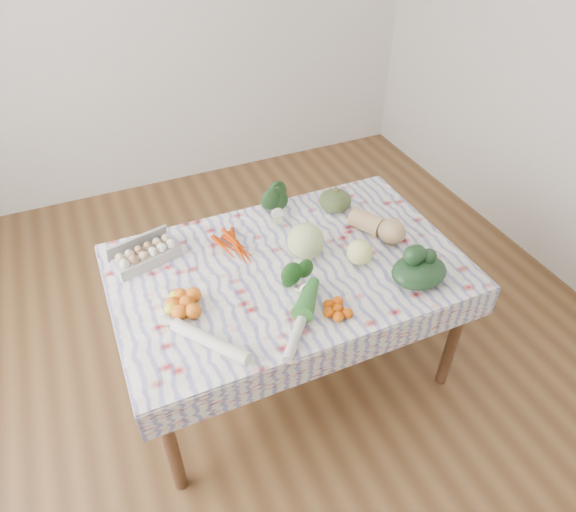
% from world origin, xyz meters
% --- Properties ---
extents(ground, '(4.50, 4.50, 0.00)m').
position_xyz_m(ground, '(0.00, 0.00, 0.00)').
color(ground, brown).
rests_on(ground, ground).
extents(wall_back, '(4.00, 0.04, 2.80)m').
position_xyz_m(wall_back, '(0.00, 2.25, 1.40)').
color(wall_back, silver).
rests_on(wall_back, ground).
extents(dining_table, '(1.60, 1.00, 0.75)m').
position_xyz_m(dining_table, '(0.00, 0.00, 0.68)').
color(dining_table, brown).
rests_on(dining_table, ground).
extents(tablecloth, '(1.66, 1.06, 0.01)m').
position_xyz_m(tablecloth, '(0.00, 0.00, 0.76)').
color(tablecloth, white).
rests_on(tablecloth, dining_table).
extents(egg_carton, '(0.33, 0.20, 0.08)m').
position_xyz_m(egg_carton, '(-0.61, 0.29, 0.80)').
color(egg_carton, '#ABACA6').
rests_on(egg_carton, tablecloth).
extents(carrot_bunch, '(0.24, 0.22, 0.04)m').
position_xyz_m(carrot_bunch, '(-0.21, 0.20, 0.78)').
color(carrot_bunch, '#C63501').
rests_on(carrot_bunch, tablecloth).
extents(kale_bunch, '(0.19, 0.17, 0.15)m').
position_xyz_m(kale_bunch, '(0.11, 0.41, 0.84)').
color(kale_bunch, '#193617').
rests_on(kale_bunch, tablecloth).
extents(kabocha_squash, '(0.23, 0.23, 0.12)m').
position_xyz_m(kabocha_squash, '(0.42, 0.33, 0.82)').
color(kabocha_squash, '#415229').
rests_on(kabocha_squash, tablecloth).
extents(cabbage, '(0.20, 0.20, 0.18)m').
position_xyz_m(cabbage, '(0.11, 0.03, 0.85)').
color(cabbage, '#BACE84').
rests_on(cabbage, tablecloth).
extents(butternut_squash, '(0.25, 0.32, 0.14)m').
position_xyz_m(butternut_squash, '(0.51, 0.03, 0.83)').
color(butternut_squash, tan).
rests_on(butternut_squash, tablecloth).
extents(orange_cluster, '(0.28, 0.28, 0.07)m').
position_xyz_m(orange_cluster, '(-0.52, -0.09, 0.80)').
color(orange_cluster, orange).
rests_on(orange_cluster, tablecloth).
extents(broccoli, '(0.16, 0.16, 0.10)m').
position_xyz_m(broccoli, '(-0.02, -0.17, 0.81)').
color(broccoli, '#184815').
rests_on(broccoli, tablecloth).
extents(mandarin_cluster, '(0.17, 0.17, 0.05)m').
position_xyz_m(mandarin_cluster, '(0.07, -0.37, 0.79)').
color(mandarin_cluster, '#DC5606').
rests_on(mandarin_cluster, tablecloth).
extents(grapefruit, '(0.15, 0.15, 0.12)m').
position_xyz_m(grapefruit, '(0.32, -0.12, 0.82)').
color(grapefruit, '#EFF386').
rests_on(grapefruit, tablecloth).
extents(spinach_bag, '(0.32, 0.29, 0.12)m').
position_xyz_m(spinach_bag, '(0.50, -0.34, 0.82)').
color(spinach_bag, black).
rests_on(spinach_bag, tablecloth).
extents(daikon, '(0.27, 0.35, 0.06)m').
position_xyz_m(daikon, '(-0.49, -0.33, 0.79)').
color(daikon, white).
rests_on(daikon, tablecloth).
extents(leek, '(0.31, 0.36, 0.05)m').
position_xyz_m(leek, '(-0.10, -0.37, 0.79)').
color(leek, beige).
rests_on(leek, tablecloth).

